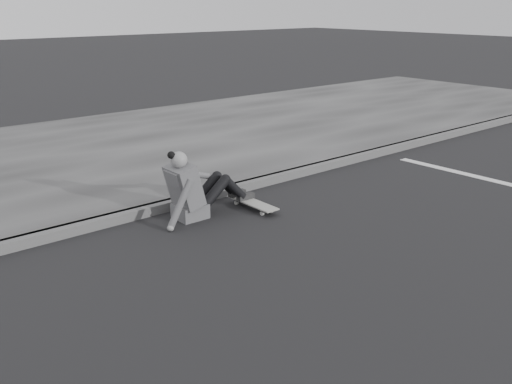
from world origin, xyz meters
TOP-DOWN VIEW (x-y plane):
  - ground at (0.00, 0.00)m, footprint 80.00×80.00m
  - curb at (0.00, 2.58)m, footprint 24.00×0.16m
  - sidewalk at (0.00, 5.60)m, footprint 24.00×6.00m
  - skateboard at (0.08, 1.91)m, footprint 0.20×0.78m
  - seated_woman at (-0.66, 2.15)m, footprint 1.38×0.46m

SIDE VIEW (x-z plane):
  - ground at x=0.00m, z-range 0.00..0.00m
  - curb at x=0.00m, z-range 0.00..0.12m
  - sidewalk at x=0.00m, z-range 0.00..0.12m
  - skateboard at x=0.08m, z-range 0.03..0.12m
  - seated_woman at x=-0.66m, z-range -0.08..0.80m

